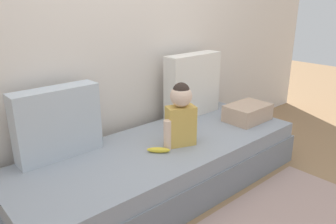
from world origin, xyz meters
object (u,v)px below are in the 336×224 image
at_px(toddler, 181,114).
at_px(throw_pillow_right, 193,85).
at_px(throw_pillow_left, 58,123).
at_px(banana, 158,150).
at_px(couch, 163,167).
at_px(folded_blanket, 248,113).

bearing_deg(toddler, throw_pillow_right, 37.44).
height_order(throw_pillow_left, banana, throw_pillow_left).
height_order(throw_pillow_left, throw_pillow_right, throw_pillow_right).
relative_size(couch, toddler, 4.96).
relative_size(banana, folded_blanket, 0.42).
distance_m(throw_pillow_left, folded_blanket, 1.65).
bearing_deg(throw_pillow_right, throw_pillow_left, 180.00).
height_order(throw_pillow_left, toddler, throw_pillow_left).
distance_m(throw_pillow_left, throw_pillow_right, 1.32).
bearing_deg(throw_pillow_right, folded_blanket, -60.00).
bearing_deg(banana, throw_pillow_left, 142.17).
bearing_deg(toddler, couch, 141.65).
xyz_separation_m(throw_pillow_left, throw_pillow_right, (1.32, 0.00, 0.04)).
relative_size(throw_pillow_right, folded_blanket, 1.45).
distance_m(couch, banana, 0.25).
relative_size(throw_pillow_right, toddler, 1.20).
height_order(couch, folded_blanket, folded_blanket).
relative_size(couch, folded_blanket, 6.00).
distance_m(couch, toddler, 0.46).
bearing_deg(folded_blanket, banana, 178.58).
bearing_deg(throw_pillow_left, folded_blanket, -15.90).
bearing_deg(couch, toddler, -38.35).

